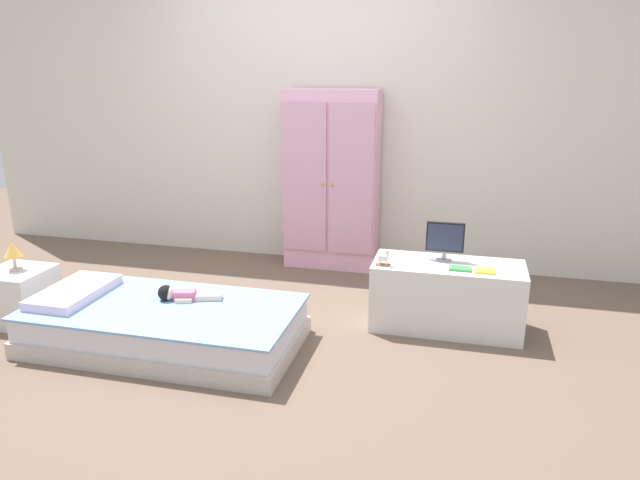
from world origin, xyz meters
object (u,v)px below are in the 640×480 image
(bed, at_px, (165,325))
(book_yellow, at_px, (485,271))
(tv_monitor, at_px, (445,239))
(tv_stand, at_px, (447,296))
(rocking_horse_toy, at_px, (384,258))
(wardrobe, at_px, (331,181))
(table_lamp, at_px, (13,251))
(book_green, at_px, (460,269))
(doll, at_px, (178,294))
(nightstand, at_px, (20,296))

(bed, xyz_separation_m, book_yellow, (1.87, 0.58, 0.32))
(bed, distance_m, tv_monitor, 1.84)
(bed, bearing_deg, tv_monitor, 24.59)
(tv_stand, distance_m, rocking_horse_toy, 0.50)
(wardrobe, bearing_deg, table_lamp, -137.61)
(table_lamp, relative_size, tv_monitor, 0.77)
(bed, relative_size, book_green, 11.96)
(doll, height_order, book_green, book_green)
(table_lamp, distance_m, tv_monitor, 2.80)
(bed, xyz_separation_m, tv_monitor, (1.62, 0.74, 0.45))
(tv_monitor, relative_size, book_green, 1.85)
(doll, height_order, table_lamp, table_lamp)
(doll, relative_size, tv_monitor, 1.54)
(wardrobe, bearing_deg, rocking_horse_toy, -62.08)
(wardrobe, height_order, rocking_horse_toy, wardrobe)
(nightstand, xyz_separation_m, book_yellow, (2.98, 0.50, 0.26))
(table_lamp, bearing_deg, bed, -4.18)
(bed, distance_m, rocking_horse_toy, 1.42)
(tv_monitor, bearing_deg, doll, -157.99)
(bed, relative_size, table_lamp, 8.44)
(rocking_horse_toy, relative_size, book_yellow, 0.90)
(tv_monitor, relative_size, rocking_horse_toy, 2.29)
(tv_stand, distance_m, book_yellow, 0.33)
(tv_stand, bearing_deg, table_lamp, -167.93)
(book_green, height_order, book_yellow, book_green)
(nightstand, bearing_deg, book_green, 9.95)
(tv_monitor, bearing_deg, book_yellow, -32.71)
(rocking_horse_toy, bearing_deg, tv_stand, 18.62)
(wardrobe, relative_size, tv_monitor, 5.84)
(rocking_horse_toy, height_order, book_yellow, rocking_horse_toy)
(wardrobe, bearing_deg, book_yellow, -42.15)
(rocking_horse_toy, bearing_deg, wardrobe, 117.92)
(nightstand, distance_m, table_lamp, 0.31)
(nightstand, relative_size, wardrobe, 0.26)
(nightstand, xyz_separation_m, book_green, (2.83, 0.50, 0.27))
(nightstand, xyz_separation_m, tv_monitor, (2.72, 0.66, 0.40))
(doll, xyz_separation_m, wardrobe, (0.61, 1.58, 0.44))
(wardrobe, height_order, tv_stand, wardrobe)
(wardrobe, bearing_deg, bed, -111.15)
(bed, bearing_deg, book_yellow, 17.12)
(wardrobe, relative_size, tv_stand, 1.54)
(nightstand, height_order, table_lamp, table_lamp)
(bed, distance_m, wardrobe, 1.90)
(doll, bearing_deg, tv_monitor, 22.01)
(table_lamp, bearing_deg, wardrobe, 42.39)
(bed, height_order, table_lamp, table_lamp)
(nightstand, relative_size, rocking_horse_toy, 3.46)
(tv_stand, distance_m, book_green, 0.26)
(bed, relative_size, tv_monitor, 6.47)
(bed, bearing_deg, rocking_horse_toy, 23.12)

